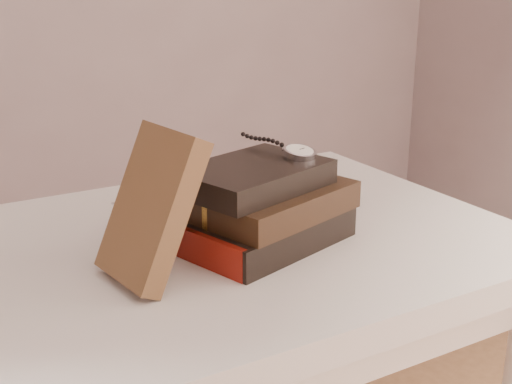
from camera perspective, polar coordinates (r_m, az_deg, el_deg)
table at (r=0.97m, az=-7.72°, el=-9.79°), size 1.00×0.60×0.75m
book_stack at (r=0.93m, az=0.59°, el=-1.21°), size 0.26×0.21×0.11m
journal at (r=0.82m, az=-8.72°, el=-1.22°), size 0.12×0.13×0.18m
pocket_watch at (r=0.95m, az=3.30°, el=3.45°), size 0.06×0.15×0.02m
eyeglasses at (r=0.92m, az=-6.28°, el=-0.68°), size 0.12×0.13×0.04m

